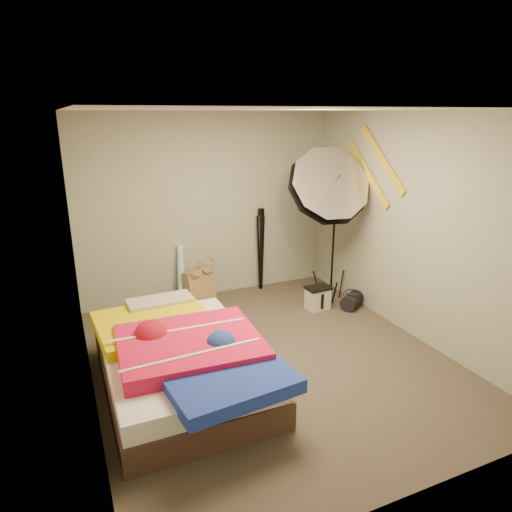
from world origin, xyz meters
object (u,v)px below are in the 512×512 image
camera_tripod (261,244)px  wrapping_roll (181,274)px  camera_case (318,299)px  duffel_bag (352,301)px  tote_bag (200,285)px  bed (182,360)px  photo_umbrella (327,188)px

camera_tripod → wrapping_roll: bearing=178.9°
camera_case → duffel_bag: camera_case is taller
duffel_bag → camera_tripod: size_ratio=0.28×
tote_bag → camera_tripod: size_ratio=0.37×
camera_case → camera_tripod: (-0.38, 0.96, 0.54)m
camera_case → duffel_bag: bearing=-23.3°
bed → photo_umbrella: size_ratio=0.99×
tote_bag → camera_case: 1.61m
wrapping_roll → camera_tripod: size_ratio=0.65×
duffel_bag → photo_umbrella: (-0.29, 0.27, 1.47)m
camera_case → photo_umbrella: size_ratio=0.13×
tote_bag → camera_tripod: (0.95, 0.07, 0.46)m
tote_bag → wrapping_roll: wrapping_roll is taller
camera_case → duffel_bag: size_ratio=0.86×
tote_bag → photo_umbrella: size_ratio=0.20×
wrapping_roll → camera_case: wrapping_roll is taller
wrapping_roll → camera_case: bearing=-32.2°
duffel_bag → photo_umbrella: bearing=104.0°
tote_bag → camera_case: size_ratio=1.57×
duffel_bag → photo_umbrella: size_ratio=0.15×
camera_tripod → camera_case: bearing=-68.3°
camera_case → bed: bearing=-156.9°
photo_umbrella → tote_bag: bearing=152.1°
wrapping_roll → duffel_bag: bearing=-29.8°
bed → tote_bag: bearing=68.7°
wrapping_roll → duffel_bag: wrapping_roll is taller
tote_bag → bed: bed is taller
tote_bag → wrapping_roll: bearing=135.7°
duffel_bag → wrapping_roll: bearing=117.4°
duffel_bag → camera_tripod: camera_tripod is taller
camera_tripod → photo_umbrella: bearing=-58.2°
duffel_bag → bed: size_ratio=0.15×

